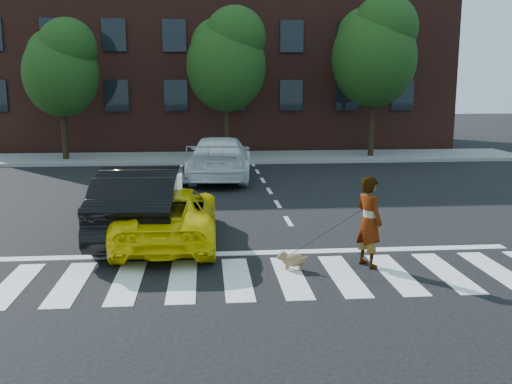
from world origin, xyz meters
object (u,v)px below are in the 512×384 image
(tree_right, at_px, (375,48))
(taxi, at_px, (168,215))
(black_sedan, at_px, (144,201))
(tree_mid, at_px, (227,56))
(white_suv, at_px, (220,158))
(tree_left, at_px, (61,65))
(woman, at_px, (369,222))
(dog, at_px, (291,259))

(tree_right, relative_size, taxi, 1.68)
(taxi, xyz_separation_m, black_sedan, (-0.60, 0.61, 0.20))
(tree_mid, distance_m, white_suv, 6.93)
(tree_left, relative_size, woman, 3.61)
(tree_left, xyz_separation_m, white_suv, (6.97, -5.60, -3.63))
(taxi, distance_m, woman, 4.54)
(black_sedan, height_order, woman, woman)
(tree_right, relative_size, black_sedan, 1.52)
(tree_mid, bearing_deg, taxi, -97.68)
(tree_left, bearing_deg, dog, -64.10)
(woman, relative_size, dog, 3.00)
(tree_left, distance_m, woman, 19.37)
(woman, distance_m, dog, 1.69)
(tree_mid, height_order, woman, tree_mid)
(tree_right, bearing_deg, tree_mid, 180.00)
(black_sedan, distance_m, white_suv, 8.37)
(tree_left, height_order, dog, tree_left)
(tree_left, relative_size, tree_right, 0.84)
(tree_right, height_order, black_sedan, tree_right)
(taxi, xyz_separation_m, dog, (2.48, -2.22, -0.43))
(white_suv, bearing_deg, tree_left, -34.27)
(taxi, relative_size, woman, 2.55)
(dog, bearing_deg, taxi, 160.16)
(tree_left, relative_size, taxi, 1.42)
(woman, height_order, dog, woman)
(tree_right, xyz_separation_m, taxi, (-8.93, -14.34, -4.63))
(tree_right, relative_size, white_suv, 1.37)
(tree_left, xyz_separation_m, tree_right, (14.50, -0.00, 0.82))
(tree_left, bearing_deg, white_suv, -38.79)
(tree_mid, xyz_separation_m, white_suv, (-0.53, -5.60, -4.04))
(black_sedan, relative_size, woman, 2.82)
(woman, bearing_deg, tree_left, 5.57)
(tree_right, bearing_deg, tree_left, 180.00)
(tree_left, relative_size, dog, 10.86)
(woman, bearing_deg, white_suv, -11.11)
(tree_mid, relative_size, woman, 3.95)
(white_suv, xyz_separation_m, woman, (2.61, -10.86, 0.09))
(taxi, height_order, black_sedan, black_sedan)
(dog, bearing_deg, black_sedan, 159.46)
(tree_right, distance_m, taxi, 17.52)
(white_suv, bearing_deg, tree_mid, -90.91)
(black_sedan, bearing_deg, tree_left, -67.62)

